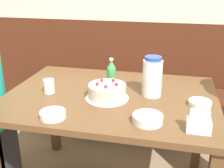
{
  "coord_description": "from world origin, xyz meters",
  "views": [
    {
      "loc": [
        0.36,
        -1.52,
        1.4
      ],
      "look_at": [
        -0.0,
        0.05,
        0.78
      ],
      "focal_mm": 45.0,
      "sensor_mm": 36.0,
      "label": 1
    }
  ],
  "objects_px": {
    "soju_bottle": "(111,74)",
    "bench_seat": "(131,111)",
    "napkin_holder": "(199,124)",
    "glass_water_tall": "(49,86)",
    "birthday_cake": "(107,92)",
    "bowl_side_dish": "(148,119)",
    "bowl_rice_small": "(53,115)",
    "water_pitcher": "(152,77)",
    "bowl_soup_white": "(200,103)"
  },
  "relations": [
    {
      "from": "birthday_cake",
      "to": "bowl_side_dish",
      "type": "relative_size",
      "value": 1.7
    },
    {
      "from": "soju_bottle",
      "to": "bowl_rice_small",
      "type": "xyz_separation_m",
      "value": [
        -0.19,
        -0.48,
        -0.07
      ]
    },
    {
      "from": "bowl_rice_small",
      "to": "bowl_side_dish",
      "type": "height_order",
      "value": "bowl_side_dish"
    },
    {
      "from": "napkin_holder",
      "to": "bench_seat",
      "type": "bearing_deg",
      "value": 113.03
    },
    {
      "from": "bench_seat",
      "to": "bowl_soup_white",
      "type": "xyz_separation_m",
      "value": [
        0.52,
        -0.87,
        0.53
      ]
    },
    {
      "from": "napkin_holder",
      "to": "glass_water_tall",
      "type": "xyz_separation_m",
      "value": [
        -0.86,
        0.27,
        0.0
      ]
    },
    {
      "from": "bench_seat",
      "to": "bowl_side_dish",
      "type": "xyz_separation_m",
      "value": [
        0.25,
        -1.13,
        0.53
      ]
    },
    {
      "from": "soju_bottle",
      "to": "bowl_soup_white",
      "type": "distance_m",
      "value": 0.57
    },
    {
      "from": "bench_seat",
      "to": "napkin_holder",
      "type": "bearing_deg",
      "value": -66.97
    },
    {
      "from": "bench_seat",
      "to": "napkin_holder",
      "type": "distance_m",
      "value": 1.37
    },
    {
      "from": "water_pitcher",
      "to": "bowl_side_dish",
      "type": "distance_m",
      "value": 0.36
    },
    {
      "from": "birthday_cake",
      "to": "bowl_rice_small",
      "type": "height_order",
      "value": "birthday_cake"
    },
    {
      "from": "bench_seat",
      "to": "soju_bottle",
      "type": "distance_m",
      "value": 0.93
    },
    {
      "from": "birthday_cake",
      "to": "bowl_rice_small",
      "type": "xyz_separation_m",
      "value": [
        -0.21,
        -0.3,
        -0.03
      ]
    },
    {
      "from": "bowl_rice_small",
      "to": "glass_water_tall",
      "type": "xyz_separation_m",
      "value": [
        -0.16,
        0.3,
        0.03
      ]
    },
    {
      "from": "birthday_cake",
      "to": "bowl_side_dish",
      "type": "bearing_deg",
      "value": -42.34
    },
    {
      "from": "birthday_cake",
      "to": "bench_seat",
      "type": "bearing_deg",
      "value": 89.51
    },
    {
      "from": "soju_bottle",
      "to": "napkin_holder",
      "type": "height_order",
      "value": "soju_bottle"
    },
    {
      "from": "bench_seat",
      "to": "bowl_rice_small",
      "type": "xyz_separation_m",
      "value": [
        -0.22,
        -1.18,
        0.53
      ]
    },
    {
      "from": "soju_bottle",
      "to": "napkin_holder",
      "type": "distance_m",
      "value": 0.69
    },
    {
      "from": "soju_bottle",
      "to": "bench_seat",
      "type": "bearing_deg",
      "value": 88.01
    },
    {
      "from": "soju_bottle",
      "to": "glass_water_tall",
      "type": "relative_size",
      "value": 2.25
    },
    {
      "from": "birthday_cake",
      "to": "soju_bottle",
      "type": "relative_size",
      "value": 1.32
    },
    {
      "from": "napkin_holder",
      "to": "bowl_side_dish",
      "type": "distance_m",
      "value": 0.24
    },
    {
      "from": "bench_seat",
      "to": "bowl_rice_small",
      "type": "height_order",
      "value": "bowl_rice_small"
    },
    {
      "from": "bowl_soup_white",
      "to": "bowl_side_dish",
      "type": "bearing_deg",
      "value": -135.69
    },
    {
      "from": "birthday_cake",
      "to": "napkin_holder",
      "type": "xyz_separation_m",
      "value": [
        0.5,
        -0.27,
        -0.0
      ]
    },
    {
      "from": "bowl_rice_small",
      "to": "soju_bottle",
      "type": "bearing_deg",
      "value": 68.11
    },
    {
      "from": "bowl_rice_small",
      "to": "glass_water_tall",
      "type": "relative_size",
      "value": 1.55
    },
    {
      "from": "water_pitcher",
      "to": "bowl_soup_white",
      "type": "relative_size",
      "value": 1.93
    },
    {
      "from": "glass_water_tall",
      "to": "bowl_side_dish",
      "type": "bearing_deg",
      "value": -21.18
    },
    {
      "from": "bowl_rice_small",
      "to": "bowl_side_dish",
      "type": "xyz_separation_m",
      "value": [
        0.47,
        0.06,
        0.0
      ]
    },
    {
      "from": "birthday_cake",
      "to": "bowl_rice_small",
      "type": "relative_size",
      "value": 1.92
    },
    {
      "from": "napkin_holder",
      "to": "bowl_side_dish",
      "type": "bearing_deg",
      "value": 173.34
    },
    {
      "from": "soju_bottle",
      "to": "water_pitcher",
      "type": "bearing_deg",
      "value": -16.47
    },
    {
      "from": "bowl_soup_white",
      "to": "bowl_side_dish",
      "type": "xyz_separation_m",
      "value": [
        -0.26,
        -0.25,
        0.01
      ]
    },
    {
      "from": "birthday_cake",
      "to": "water_pitcher",
      "type": "height_order",
      "value": "water_pitcher"
    },
    {
      "from": "water_pitcher",
      "to": "birthday_cake",
      "type": "bearing_deg",
      "value": -157.28
    },
    {
      "from": "bowl_soup_white",
      "to": "soju_bottle",
      "type": "bearing_deg",
      "value": 162.9
    },
    {
      "from": "napkin_holder",
      "to": "bowl_side_dish",
      "type": "xyz_separation_m",
      "value": [
        -0.24,
        0.03,
        -0.02
      ]
    },
    {
      "from": "bench_seat",
      "to": "birthday_cake",
      "type": "relative_size",
      "value": 7.12
    },
    {
      "from": "water_pitcher",
      "to": "bowl_side_dish",
      "type": "bearing_deg",
      "value": -87.69
    },
    {
      "from": "glass_water_tall",
      "to": "napkin_holder",
      "type": "bearing_deg",
      "value": -17.4
    },
    {
      "from": "napkin_holder",
      "to": "bowl_soup_white",
      "type": "distance_m",
      "value": 0.28
    },
    {
      "from": "napkin_holder",
      "to": "birthday_cake",
      "type": "bearing_deg",
      "value": 151.87
    },
    {
      "from": "bowl_side_dish",
      "to": "bowl_rice_small",
      "type": "bearing_deg",
      "value": -173.17
    },
    {
      "from": "napkin_holder",
      "to": "glass_water_tall",
      "type": "bearing_deg",
      "value": 162.6
    },
    {
      "from": "water_pitcher",
      "to": "glass_water_tall",
      "type": "xyz_separation_m",
      "value": [
        -0.61,
        -0.1,
        -0.07
      ]
    },
    {
      "from": "napkin_holder",
      "to": "glass_water_tall",
      "type": "distance_m",
      "value": 0.91
    },
    {
      "from": "bowl_rice_small",
      "to": "birthday_cake",
      "type": "bearing_deg",
      "value": 54.72
    }
  ]
}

